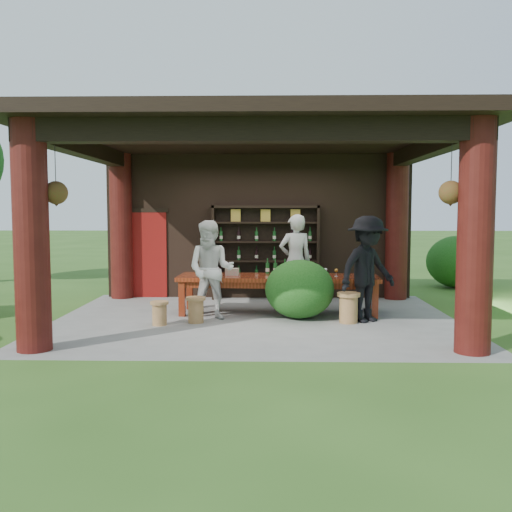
{
  "coord_description": "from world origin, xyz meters",
  "views": [
    {
      "loc": [
        0.25,
        -10.46,
        2.04
      ],
      "look_at": [
        0.0,
        0.4,
        1.15
      ],
      "focal_mm": 40.0,
      "sensor_mm": 36.0,
      "label": 1
    }
  ],
  "objects_px": {
    "stool_far_left": "(159,313)",
    "napkin_basket": "(232,272)",
    "wine_shelf": "(265,252)",
    "stool_near_right": "(349,307)",
    "host": "(295,261)",
    "guest_man": "(367,269)",
    "guest_woman": "(211,270)",
    "stool_near_left": "(196,309)",
    "tasting_table": "(278,281)"
  },
  "relations": [
    {
      "from": "guest_woman",
      "to": "host",
      "type": "bearing_deg",
      "value": 50.04
    },
    {
      "from": "tasting_table",
      "to": "stool_far_left",
      "type": "bearing_deg",
      "value": -150.78
    },
    {
      "from": "wine_shelf",
      "to": "stool_near_right",
      "type": "height_order",
      "value": "wine_shelf"
    },
    {
      "from": "guest_man",
      "to": "napkin_basket",
      "type": "bearing_deg",
      "value": 127.84
    },
    {
      "from": "stool_near_left",
      "to": "tasting_table",
      "type": "bearing_deg",
      "value": 32.11
    },
    {
      "from": "tasting_table",
      "to": "stool_near_left",
      "type": "height_order",
      "value": "tasting_table"
    },
    {
      "from": "wine_shelf",
      "to": "guest_woman",
      "type": "bearing_deg",
      "value": -112.27
    },
    {
      "from": "wine_shelf",
      "to": "host",
      "type": "height_order",
      "value": "wine_shelf"
    },
    {
      "from": "stool_far_left",
      "to": "napkin_basket",
      "type": "relative_size",
      "value": 1.63
    },
    {
      "from": "guest_man",
      "to": "stool_far_left",
      "type": "bearing_deg",
      "value": 151.63
    },
    {
      "from": "host",
      "to": "stool_near_right",
      "type": "bearing_deg",
      "value": 100.74
    },
    {
      "from": "stool_near_left",
      "to": "guest_man",
      "type": "xyz_separation_m",
      "value": [
        3.1,
        0.17,
        0.72
      ]
    },
    {
      "from": "stool_near_left",
      "to": "host",
      "type": "distance_m",
      "value": 2.66
    },
    {
      "from": "napkin_basket",
      "to": "wine_shelf",
      "type": "bearing_deg",
      "value": 70.66
    },
    {
      "from": "tasting_table",
      "to": "host",
      "type": "relative_size",
      "value": 2.03
    },
    {
      "from": "host",
      "to": "guest_man",
      "type": "distance_m",
      "value": 2.01
    },
    {
      "from": "wine_shelf",
      "to": "stool_near_right",
      "type": "xyz_separation_m",
      "value": [
        1.52,
        -2.74,
        -0.78
      ]
    },
    {
      "from": "tasting_table",
      "to": "guest_man",
      "type": "height_order",
      "value": "guest_man"
    },
    {
      "from": "tasting_table",
      "to": "host",
      "type": "height_order",
      "value": "host"
    },
    {
      "from": "stool_far_left",
      "to": "host",
      "type": "bearing_deg",
      "value": 38.85
    },
    {
      "from": "stool_near_right",
      "to": "guest_man",
      "type": "distance_m",
      "value": 0.77
    },
    {
      "from": "wine_shelf",
      "to": "stool_far_left",
      "type": "xyz_separation_m",
      "value": [
        -1.85,
        -3.03,
        -0.85
      ]
    },
    {
      "from": "stool_near_left",
      "to": "host",
      "type": "relative_size",
      "value": 0.24
    },
    {
      "from": "host",
      "to": "guest_man",
      "type": "relative_size",
      "value": 1.01
    },
    {
      "from": "stool_near_left",
      "to": "stool_near_right",
      "type": "bearing_deg",
      "value": 1.08
    },
    {
      "from": "host",
      "to": "guest_man",
      "type": "height_order",
      "value": "host"
    },
    {
      "from": "wine_shelf",
      "to": "stool_near_right",
      "type": "bearing_deg",
      "value": -61.03
    },
    {
      "from": "guest_woman",
      "to": "napkin_basket",
      "type": "relative_size",
      "value": 7.07
    },
    {
      "from": "stool_near_left",
      "to": "napkin_basket",
      "type": "bearing_deg",
      "value": 58.27
    },
    {
      "from": "stool_far_left",
      "to": "guest_woman",
      "type": "xyz_separation_m",
      "value": [
        0.85,
        0.6,
        0.69
      ]
    },
    {
      "from": "stool_near_right",
      "to": "host",
      "type": "height_order",
      "value": "host"
    },
    {
      "from": "wine_shelf",
      "to": "stool_near_left",
      "type": "bearing_deg",
      "value": -113.89
    },
    {
      "from": "stool_far_left",
      "to": "guest_woman",
      "type": "distance_m",
      "value": 1.25
    },
    {
      "from": "host",
      "to": "guest_woman",
      "type": "bearing_deg",
      "value": 23.97
    },
    {
      "from": "tasting_table",
      "to": "guest_woman",
      "type": "xyz_separation_m",
      "value": [
        -1.25,
        -0.58,
        0.28
      ]
    },
    {
      "from": "tasting_table",
      "to": "stool_near_left",
      "type": "relative_size",
      "value": 8.42
    },
    {
      "from": "wine_shelf",
      "to": "stool_near_right",
      "type": "relative_size",
      "value": 4.42
    },
    {
      "from": "napkin_basket",
      "to": "guest_woman",
      "type": "bearing_deg",
      "value": -120.48
    },
    {
      "from": "stool_far_left",
      "to": "napkin_basket",
      "type": "height_order",
      "value": "napkin_basket"
    },
    {
      "from": "tasting_table",
      "to": "napkin_basket",
      "type": "bearing_deg",
      "value": 178.58
    },
    {
      "from": "stool_near_left",
      "to": "stool_near_right",
      "type": "distance_m",
      "value": 2.75
    },
    {
      "from": "stool_near_left",
      "to": "napkin_basket",
      "type": "relative_size",
      "value": 1.79
    },
    {
      "from": "host",
      "to": "napkin_basket",
      "type": "relative_size",
      "value": 7.45
    },
    {
      "from": "napkin_basket",
      "to": "stool_far_left",
      "type": "bearing_deg",
      "value": -135.13
    },
    {
      "from": "wine_shelf",
      "to": "stool_near_left",
      "type": "distance_m",
      "value": 3.16
    },
    {
      "from": "guest_woman",
      "to": "guest_man",
      "type": "height_order",
      "value": "guest_man"
    },
    {
      "from": "stool_near_left",
      "to": "host",
      "type": "bearing_deg",
      "value": 43.25
    },
    {
      "from": "wine_shelf",
      "to": "host",
      "type": "bearing_deg",
      "value": -58.52
    },
    {
      "from": "wine_shelf",
      "to": "napkin_basket",
      "type": "xyz_separation_m",
      "value": [
        -0.64,
        -1.83,
        -0.25
      ]
    },
    {
      "from": "stool_near_right",
      "to": "host",
      "type": "xyz_separation_m",
      "value": [
        -0.88,
        1.7,
        0.68
      ]
    }
  ]
}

